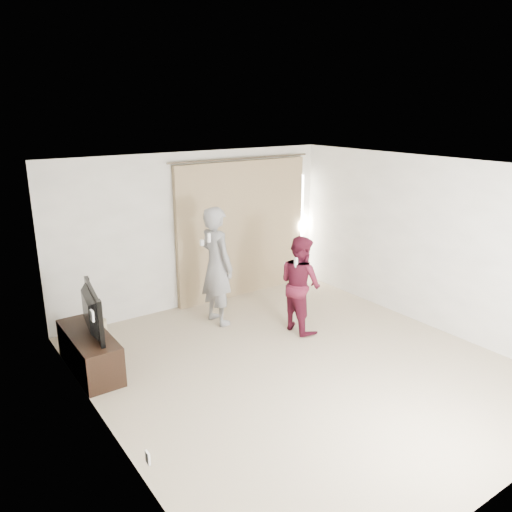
% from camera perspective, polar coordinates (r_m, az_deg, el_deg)
% --- Properties ---
extents(floor, '(5.50, 5.50, 0.00)m').
position_cam_1_polar(floor, '(6.75, 4.89, -12.45)').
color(floor, tan).
rests_on(floor, ground).
extents(wall_back, '(5.00, 0.04, 2.60)m').
position_cam_1_polar(wall_back, '(8.43, -6.90, 2.97)').
color(wall_back, white).
rests_on(wall_back, ground).
extents(wall_left, '(0.04, 5.50, 2.60)m').
position_cam_1_polar(wall_left, '(5.09, -17.13, -7.03)').
color(wall_left, white).
rests_on(wall_left, ground).
extents(ceiling, '(5.00, 5.50, 0.01)m').
position_cam_1_polar(ceiling, '(5.94, 5.51, 10.02)').
color(ceiling, white).
rests_on(ceiling, wall_back).
extents(curtain, '(2.80, 0.11, 2.46)m').
position_cam_1_polar(curtain, '(8.85, -1.45, 3.09)').
color(curtain, tan).
rests_on(curtain, ground).
extents(tv_console, '(0.46, 1.34, 0.51)m').
position_cam_1_polar(tv_console, '(6.88, -18.48, -10.32)').
color(tv_console, black).
rests_on(tv_console, ground).
extents(tv, '(0.29, 1.05, 0.60)m').
position_cam_1_polar(tv, '(6.66, -18.91, -6.04)').
color(tv, black).
rests_on(tv, tv_console).
extents(scratching_post, '(0.33, 0.33, 0.44)m').
position_cam_1_polar(scratching_post, '(7.42, -17.27, -8.86)').
color(scratching_post, tan).
rests_on(scratching_post, ground).
extents(person_man, '(0.50, 0.71, 1.86)m').
position_cam_1_polar(person_man, '(7.70, -4.51, -1.13)').
color(person_man, gray).
rests_on(person_man, ground).
extents(person_woman, '(0.57, 0.72, 1.48)m').
position_cam_1_polar(person_woman, '(7.51, 5.09, -3.18)').
color(person_woman, '#4E1122').
rests_on(person_woman, ground).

